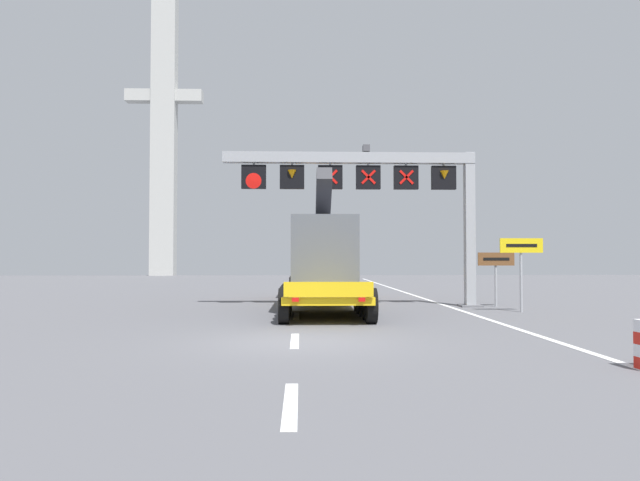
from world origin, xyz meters
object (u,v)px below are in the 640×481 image
Objects in this scene: overhead_lane_gantry at (378,182)px; heavy_haul_truck_yellow at (321,259)px; exit_sign_yellow at (521,255)px; bridge_pylon_distant at (164,127)px; tourist_info_sign_brown at (496,265)px.

overhead_lane_gantry reaches higher than heavy_haul_truck_yellow.
bridge_pylon_distant is (-24.47, 47.72, 15.40)m from exit_sign_yellow.
bridge_pylon_distant is at bearing 113.25° from overhead_lane_gantry.
bridge_pylon_distant is at bearing 111.21° from heavy_haul_truck_yellow.
heavy_haul_truck_yellow is at bearing 153.34° from overhead_lane_gantry.
overhead_lane_gantry is 3.89× the size of exit_sign_yellow.
exit_sign_yellow is at bearing -26.81° from heavy_haul_truck_yellow.
heavy_haul_truck_yellow is at bearing 170.45° from tourist_info_sign_brown.
tourist_info_sign_brown is at bearing -61.68° from bridge_pylon_distant.
heavy_haul_truck_yellow is 5.08× the size of exit_sign_yellow.
exit_sign_yellow is at bearing -26.87° from overhead_lane_gantry.
exit_sign_yellow is (5.07, -2.57, -3.09)m from overhead_lane_gantry.
exit_sign_yellow is 0.08× the size of bridge_pylon_distant.
exit_sign_yellow is 55.80m from bridge_pylon_distant.
bridge_pylon_distant is (-24.36, 45.21, 15.80)m from tourist_info_sign_brown.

